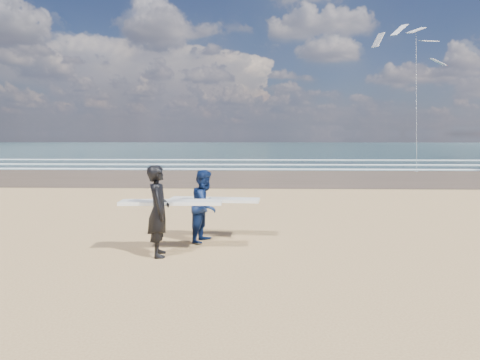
{
  "coord_description": "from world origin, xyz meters",
  "views": [
    {
      "loc": [
        2.56,
        -7.93,
        2.57
      ],
      "look_at": [
        2.11,
        6.0,
        1.06
      ],
      "focal_mm": 32.0,
      "sensor_mm": 36.0,
      "label": 1
    }
  ],
  "objects": [
    {
      "name": "foam_breakers",
      "position": [
        20.0,
        28.1,
        0.05
      ],
      "size": [
        220.0,
        11.7,
        0.05
      ],
      "color": "white",
      "rests_on": "ground"
    },
    {
      "name": "surfer_near",
      "position": [
        0.59,
        0.87,
        0.98
      ],
      "size": [
        2.22,
        1.05,
        1.93
      ],
      "color": "black",
      "rests_on": "ground"
    },
    {
      "name": "kite_1",
      "position": [
        14.28,
        23.91,
        6.26
      ],
      "size": [
        5.69,
        4.73,
        11.42
      ],
      "color": "slate",
      "rests_on": "ground"
    },
    {
      "name": "ocean",
      "position": [
        20.0,
        72.0,
        0.01
      ],
      "size": [
        220.0,
        100.0,
        0.02
      ],
      "primitive_type": "cube",
      "color": "#1A373A",
      "rests_on": "ground"
    },
    {
      "name": "surfer_far",
      "position": [
        1.41,
        2.13,
        0.87
      ],
      "size": [
        2.24,
        1.2,
        1.72
      ],
      "color": "#0D1D49",
      "rests_on": "ground"
    }
  ]
}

